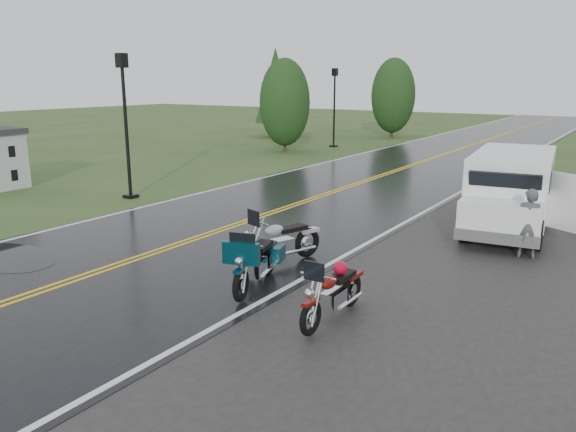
% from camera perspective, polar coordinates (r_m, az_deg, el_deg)
% --- Properties ---
extents(ground, '(120.00, 120.00, 0.00)m').
position_cam_1_polar(ground, '(12.96, -15.44, -4.45)').
color(ground, '#2D471E').
rests_on(ground, ground).
extents(road, '(8.00, 100.00, 0.04)m').
position_cam_1_polar(road, '(20.70, 5.66, 2.76)').
color(road, black).
rests_on(road, ground).
extents(motorcycle_red, '(0.74, 1.96, 1.15)m').
position_cam_1_polar(motorcycle_red, '(8.71, 2.32, -8.92)').
color(motorcycle_red, '#5E0E0A').
rests_on(motorcycle_red, ground).
extents(motorcycle_teal, '(1.34, 2.25, 1.25)m').
position_cam_1_polar(motorcycle_teal, '(10.00, -4.85, -5.62)').
color(motorcycle_teal, '#042A33').
rests_on(motorcycle_teal, ground).
extents(motorcycle_silver, '(1.40, 2.27, 1.26)m').
position_cam_1_polar(motorcycle_silver, '(11.58, -3.88, -2.86)').
color(motorcycle_silver, '#9B9EA3').
rests_on(motorcycle_silver, ground).
extents(van_white, '(2.63, 5.54, 2.10)m').
position_cam_1_polar(van_white, '(14.34, 17.76, 1.48)').
color(van_white, white).
rests_on(van_white, ground).
extents(person_at_van, '(0.64, 0.48, 1.58)m').
position_cam_1_polar(person_at_van, '(13.54, 23.22, -0.82)').
color(person_at_van, '#49494E').
rests_on(person_at_van, ground).
extents(lamp_post_near_left, '(0.41, 0.41, 4.81)m').
position_cam_1_polar(lamp_post_near_left, '(19.54, -16.13, 8.71)').
color(lamp_post_near_left, black).
rests_on(lamp_post_near_left, ground).
extents(lamp_post_far_left, '(0.40, 0.40, 4.61)m').
position_cam_1_polar(lamp_post_far_left, '(33.72, 4.72, 10.91)').
color(lamp_post_far_left, black).
rests_on(lamp_post_far_left, ground).
extents(tree_left_mid, '(2.78, 2.78, 4.35)m').
position_cam_1_polar(tree_left_mid, '(31.51, -0.33, 10.52)').
color(tree_left_mid, '#1E3D19').
rests_on(tree_left_mid, ground).
extents(tree_left_far, '(2.99, 2.99, 4.60)m').
position_cam_1_polar(tree_left_far, '(39.88, 10.60, 11.14)').
color(tree_left_far, '#1E3D19').
rests_on(tree_left_far, ground).
extents(pine_left_far, '(2.83, 2.83, 5.89)m').
position_cam_1_polar(pine_left_far, '(39.38, -1.27, 12.28)').
color(pine_left_far, '#1E3D19').
rests_on(pine_left_far, ground).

